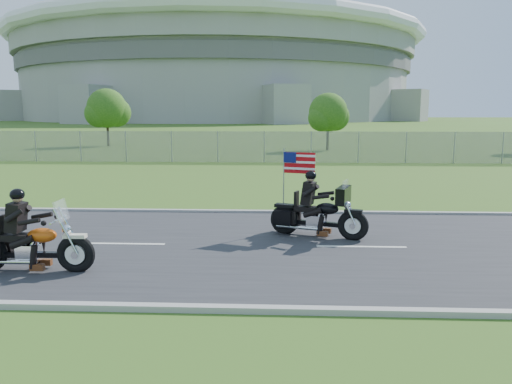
{
  "coord_description": "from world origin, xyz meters",
  "views": [
    {
      "loc": [
        1.95,
        -12.0,
        3.39
      ],
      "look_at": [
        1.4,
        0.0,
        1.39
      ],
      "focal_mm": 35.0,
      "sensor_mm": 36.0,
      "label": 1
    }
  ],
  "objects": [
    {
      "name": "motorcycle_follow",
      "position": [
        2.99,
        1.0,
        0.61
      ],
      "size": [
        2.6,
        1.3,
        2.24
      ],
      "rotation": [
        0.0,
        0.0,
        -0.33
      ],
      "color": "black",
      "rests_on": "ground"
    },
    {
      "name": "stadium",
      "position": [
        -20.0,
        170.0,
        15.58
      ],
      "size": [
        140.4,
        140.4,
        29.2
      ],
      "color": "#A3A099",
      "rests_on": "ground"
    },
    {
      "name": "curb_south",
      "position": [
        0.0,
        -4.05,
        0.05
      ],
      "size": [
        120.0,
        0.18,
        0.12
      ],
      "primitive_type": "cube",
      "color": "#9E9B93",
      "rests_on": "ground"
    },
    {
      "name": "motorcycle_lead",
      "position": [
        -3.24,
        -2.17,
        0.57
      ],
      "size": [
        2.67,
        0.63,
        1.8
      ],
      "rotation": [
        0.0,
        0.0,
        0.01
      ],
      "color": "black",
      "rests_on": "ground"
    },
    {
      "name": "tree_fence_mid",
      "position": [
        -13.95,
        34.04,
        3.3
      ],
      "size": [
        3.96,
        3.69,
        5.3
      ],
      "color": "#382316",
      "rests_on": "ground"
    },
    {
      "name": "fence",
      "position": [
        -5.0,
        20.0,
        1.0
      ],
      "size": [
        60.0,
        0.03,
        2.0
      ],
      "primitive_type": "cube",
      "color": "gray",
      "rests_on": "ground"
    },
    {
      "name": "curb_north",
      "position": [
        0.0,
        4.05,
        0.05
      ],
      "size": [
        120.0,
        0.18,
        0.12
      ],
      "primitive_type": "cube",
      "color": "#9E9B93",
      "rests_on": "ground"
    },
    {
      "name": "ground",
      "position": [
        0.0,
        0.0,
        0.0
      ],
      "size": [
        420.0,
        420.0,
        0.0
      ],
      "primitive_type": "plane",
      "color": "#3E571B",
      "rests_on": "ground"
    },
    {
      "name": "road",
      "position": [
        0.0,
        0.0,
        0.02
      ],
      "size": [
        120.0,
        8.0,
        0.04
      ],
      "primitive_type": "cube",
      "color": "#28282B",
      "rests_on": "ground"
    },
    {
      "name": "tree_fence_near",
      "position": [
        6.04,
        30.04,
        2.97
      ],
      "size": [
        3.52,
        3.28,
        4.75
      ],
      "color": "#382316",
      "rests_on": "ground"
    }
  ]
}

